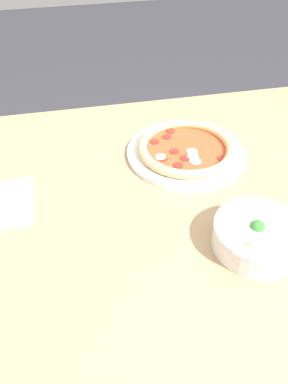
% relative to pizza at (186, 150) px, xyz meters
% --- Properties ---
extents(ground_plane, '(8.00, 8.00, 0.00)m').
position_rel_pizza_xyz_m(ground_plane, '(0.10, 0.20, -0.76)').
color(ground_plane, '#333338').
extents(dining_table, '(1.39, 1.05, 0.74)m').
position_rel_pizza_xyz_m(dining_table, '(0.10, 0.20, -0.10)').
color(dining_table, tan).
rests_on(dining_table, ground_plane).
extents(pizza, '(0.33, 0.33, 0.04)m').
position_rel_pizza_xyz_m(pizza, '(0.00, 0.00, 0.00)').
color(pizza, white).
rests_on(pizza, dining_table).
extents(bowl, '(0.20, 0.20, 0.08)m').
position_rel_pizza_xyz_m(bowl, '(-0.06, 0.37, 0.02)').
color(bowl, white).
rests_on(bowl, dining_table).
extents(fork, '(0.03, 0.18, 0.00)m').
position_rel_pizza_xyz_m(fork, '(0.49, 0.11, -0.01)').
color(fork, silver).
rests_on(fork, napkin).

